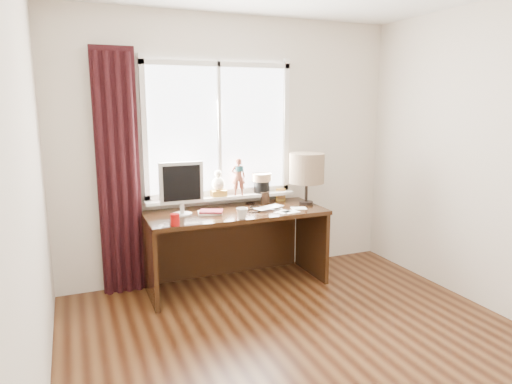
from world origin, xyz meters
name	(u,v)px	position (x,y,z in m)	size (l,w,h in m)	color
floor	(334,372)	(0.00, 0.00, 0.00)	(3.50, 4.00, 0.00)	#59351A
wall_back	(232,149)	(0.00, 2.00, 1.30)	(3.50, 2.60, 0.00)	beige
wall_left	(22,204)	(-1.75, 0.00, 1.30)	(4.00, 2.60, 0.00)	beige
laptop	(269,208)	(0.22, 1.57, 0.76)	(0.31, 0.20, 0.02)	silver
mug	(242,213)	(-0.15, 1.33, 0.80)	(0.10, 0.10, 0.10)	white
red_cup	(175,220)	(-0.75, 1.33, 0.80)	(0.08, 0.08, 0.10)	#A30B09
window	(221,150)	(-0.14, 1.95, 1.30)	(1.52, 0.20, 1.40)	white
curtain	(118,175)	(-1.13, 1.91, 1.12)	(0.38, 0.09, 2.25)	black
desk	(233,233)	(-0.10, 1.73, 0.51)	(1.70, 0.70, 0.75)	#321C0D
monitor	(181,185)	(-0.61, 1.67, 1.03)	(0.40, 0.18, 0.49)	beige
notebook_stack	(210,212)	(-0.36, 1.61, 0.77)	(0.26, 0.22, 0.03)	beige
brush_holder	(265,197)	(0.29, 1.83, 0.81)	(0.09, 0.09, 0.25)	black
icon_frame	(281,194)	(0.50, 1.89, 0.81)	(0.10, 0.04, 0.13)	gold
table_lamp	(307,169)	(0.66, 1.63, 1.11)	(0.35, 0.35, 0.52)	black
loose_papers	(291,211)	(0.39, 1.44, 0.75)	(0.38, 0.25, 0.00)	white
desk_cables	(253,208)	(0.10, 1.68, 0.75)	(0.23, 0.45, 0.01)	black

